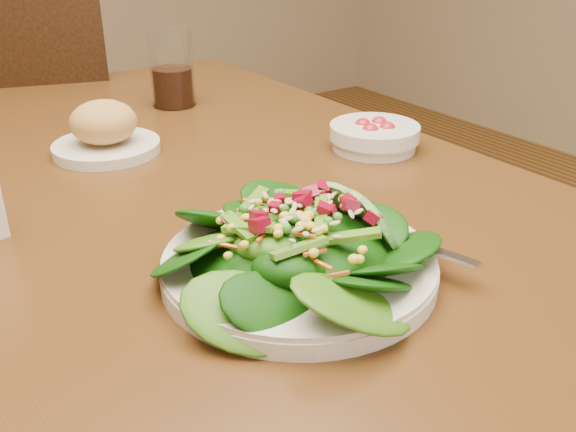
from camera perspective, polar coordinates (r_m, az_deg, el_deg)
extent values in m
cube|color=#452510|center=(0.90, -9.96, 1.30)|extent=(0.90, 1.40, 0.04)
cylinder|color=black|center=(1.73, -6.69, 0.31)|extent=(0.07, 0.07, 0.71)
cube|color=black|center=(1.82, -22.01, 4.04)|extent=(0.59, 0.59, 0.04)
cylinder|color=black|center=(2.09, -15.15, 0.31)|extent=(0.04, 0.04, 0.46)
cylinder|color=black|center=(1.73, -14.36, -5.18)|extent=(0.04, 0.04, 0.46)
cube|color=black|center=(1.52, -24.18, 10.82)|extent=(0.44, 0.17, 0.51)
cylinder|color=silver|center=(0.67, 0.98, -4.63)|extent=(0.29, 0.29, 0.02)
ellipsoid|color=black|center=(0.65, 1.00, -2.32)|extent=(0.19, 0.19, 0.04)
cube|color=silver|center=(0.71, 10.36, -1.81)|extent=(0.05, 0.18, 0.01)
cylinder|color=silver|center=(1.05, -15.81, 5.88)|extent=(0.16, 0.16, 0.02)
ellipsoid|color=#BB8A48|center=(1.03, -16.09, 8.05)|extent=(0.10, 0.10, 0.07)
cylinder|color=silver|center=(1.03, 7.68, 7.00)|extent=(0.14, 0.14, 0.04)
sphere|color=red|center=(1.04, 8.09, 7.95)|extent=(0.03, 0.03, 0.03)
sphere|color=red|center=(1.03, 6.65, 7.82)|extent=(0.03, 0.03, 0.03)
sphere|color=red|center=(1.01, 7.33, 7.33)|extent=(0.03, 0.03, 0.03)
sphere|color=red|center=(1.02, 8.80, 7.47)|extent=(0.03, 0.03, 0.03)
cylinder|color=silver|center=(1.26, -10.29, 12.81)|extent=(0.08, 0.08, 0.14)
cylinder|color=black|center=(1.27, -10.16, 11.23)|extent=(0.07, 0.07, 0.07)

